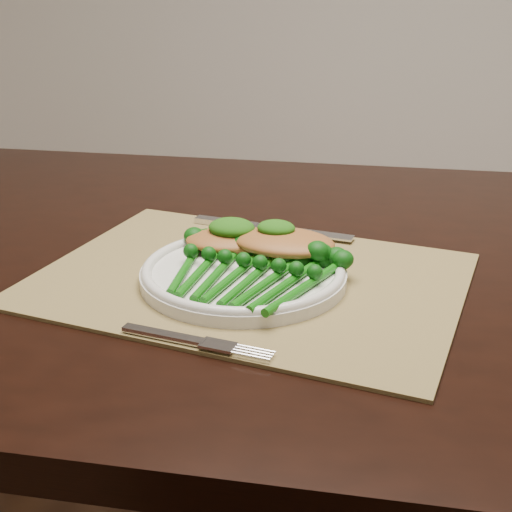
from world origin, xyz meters
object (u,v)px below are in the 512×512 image
(placemat, at_px, (249,279))
(dinner_plate, at_px, (243,273))
(broccolini_bundle, at_px, (243,276))
(dining_table, at_px, (315,486))
(chicken_fillet_left, at_px, (232,240))

(placemat, xyz_separation_m, dinner_plate, (-0.00, -0.01, 0.01))
(dinner_plate, distance_m, broccolini_bundle, 0.03)
(dining_table, height_order, chicken_fillet_left, chicken_fillet_left)
(dining_table, xyz_separation_m, placemat, (-0.07, -0.11, 0.38))
(dining_table, height_order, dinner_plate, dinner_plate)
(placemat, relative_size, broccolini_bundle, 2.37)
(chicken_fillet_left, bearing_deg, placemat, -73.30)
(dinner_plate, relative_size, chicken_fillet_left, 2.07)
(placemat, distance_m, dinner_plate, 0.02)
(dining_table, xyz_separation_m, broccolini_bundle, (-0.06, -0.15, 0.40))
(chicken_fillet_left, bearing_deg, dining_table, 10.83)
(chicken_fillet_left, bearing_deg, broccolini_bundle, -84.82)
(dinner_plate, xyz_separation_m, chicken_fillet_left, (-0.03, 0.06, 0.01))
(dinner_plate, bearing_deg, broccolini_bundle, -72.19)
(dining_table, relative_size, dinner_plate, 7.13)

